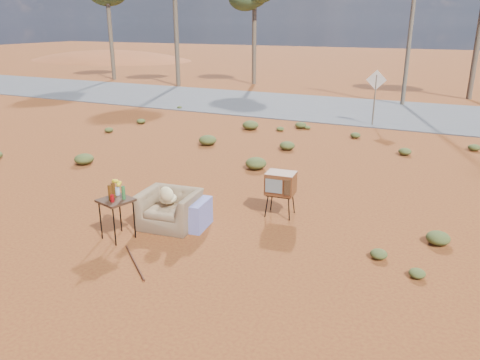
% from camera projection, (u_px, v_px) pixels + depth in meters
% --- Properties ---
extents(ground, '(140.00, 140.00, 0.00)m').
position_uv_depth(ground, '(182.00, 238.00, 9.06)').
color(ground, brown).
rests_on(ground, ground).
extents(highway, '(140.00, 7.00, 0.04)m').
position_uv_depth(highway, '(351.00, 110.00, 21.92)').
color(highway, '#565659').
rests_on(highway, ground).
extents(dirt_mound, '(26.00, 18.00, 2.00)m').
position_uv_depth(dirt_mound, '(110.00, 60.00, 50.22)').
color(dirt_mound, '#9F4C26').
rests_on(dirt_mound, ground).
extents(armchair, '(1.38, 0.97, 0.98)m').
position_uv_depth(armchair, '(174.00, 205.00, 9.43)').
color(armchair, brown).
rests_on(armchair, ground).
extents(tv_unit, '(0.64, 0.53, 0.96)m').
position_uv_depth(tv_unit, '(281.00, 184.00, 9.87)').
color(tv_unit, black).
rests_on(tv_unit, ground).
extents(side_table, '(0.69, 0.69, 1.12)m').
position_uv_depth(side_table, '(116.00, 197.00, 8.82)').
color(side_table, '#3A2315').
rests_on(side_table, ground).
extents(rusty_bar, '(1.05, 0.89, 0.04)m').
position_uv_depth(rusty_bar, '(135.00, 262.00, 8.10)').
color(rusty_bar, '#4E2314').
rests_on(rusty_bar, ground).
extents(road_sign, '(0.78, 0.06, 2.19)m').
position_uv_depth(road_sign, '(376.00, 88.00, 18.27)').
color(road_sign, brown).
rests_on(road_sign, ground).
extents(utility_pole_center, '(1.40, 0.20, 8.00)m').
position_uv_depth(utility_pole_center, '(412.00, 17.00, 21.93)').
color(utility_pole_center, brown).
rests_on(utility_pole_center, ground).
extents(scrub_patch, '(17.49, 8.07, 0.33)m').
position_uv_depth(scrub_patch, '(240.00, 165.00, 13.12)').
color(scrub_patch, '#4B5424').
rests_on(scrub_patch, ground).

